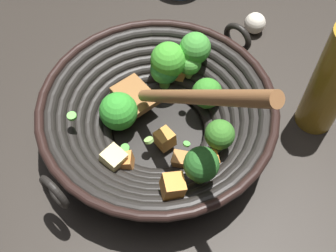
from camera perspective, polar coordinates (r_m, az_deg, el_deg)
ground_plane at (r=0.68m, az=-1.33°, el=-1.16°), size 4.00×4.00×0.00m
wok at (r=0.63m, az=-1.25°, el=1.76°), size 0.36×0.39×0.29m
cooking_oil_bottle at (r=0.66m, az=21.80°, el=6.12°), size 0.06×0.06×0.26m
garlic_bulb at (r=0.83m, az=11.81°, el=13.60°), size 0.04×0.04×0.04m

